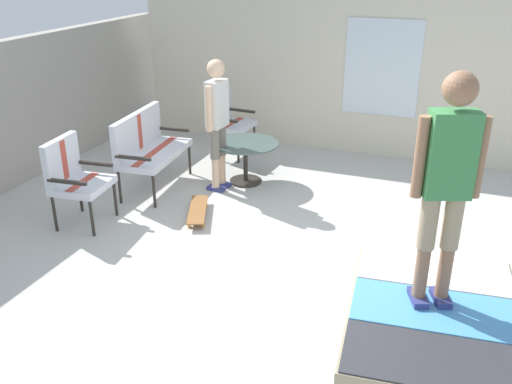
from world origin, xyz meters
The scene contains 10 objects.
ground_plane centered at (0.00, 0.00, -0.05)m, with size 12.00×12.00×0.10m, color beige.
house_facade centered at (3.80, 0.49, 1.40)m, with size 0.23×6.00×2.80m.
skate_ramp centered at (-0.98, -1.66, 0.26)m, with size 1.89×2.09×0.52m.
patio_bench centered at (1.32, 2.21, 0.62)m, with size 1.30×0.66×1.02m.
patio_chair_near_house centered at (2.90, 1.77, 0.61)m, with size 0.66×0.60×1.02m.
patio_chair_by_wall centered at (0.10, 2.44, 0.61)m, with size 0.68×0.61×1.02m.
patio_table centered at (1.94, 1.06, 0.40)m, with size 0.90×0.90×0.57m.
person_watching centered at (1.61, 1.32, 1.01)m, with size 0.48×0.26×1.72m.
person_skater centered at (-0.89, -1.57, 1.54)m, with size 0.32×0.45×1.73m.
skateboard_by_bench centered at (0.73, 1.20, 0.08)m, with size 0.82×0.49×0.10m.
Camera 1 is at (-4.64, -1.61, 2.96)m, focal length 39.03 mm.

